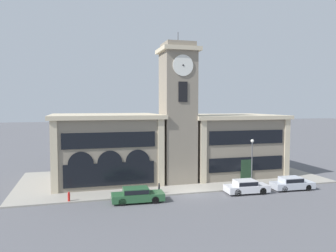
# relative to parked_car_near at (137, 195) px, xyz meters

# --- Properties ---
(ground_plane) EXTENTS (300.00, 300.00, 0.00)m
(ground_plane) POSITION_rel_parked_car_near_xyz_m (5.93, 1.25, -0.72)
(ground_plane) COLOR #56565B
(sidewalk_kerb) EXTENTS (35.54, 14.95, 0.15)m
(sidewalk_kerb) POSITION_rel_parked_car_near_xyz_m (5.93, 8.73, -0.64)
(sidewalk_kerb) COLOR gray
(sidewalk_kerb) RESTS_ON ground_plane
(clock_tower) EXTENTS (4.30, 4.30, 17.16)m
(clock_tower) POSITION_rel_parked_car_near_xyz_m (5.93, 6.40, 7.33)
(clock_tower) COLOR gray
(clock_tower) RESTS_ON ground_plane
(town_hall_left_wing) EXTENTS (12.37, 10.30, 7.89)m
(town_hall_left_wing) POSITION_rel_parked_car_near_xyz_m (-2.01, 9.37, 3.25)
(town_hall_left_wing) COLOR gray
(town_hall_left_wing) RESTS_ON ground_plane
(town_hall_right_wing) EXTENTS (12.20, 10.30, 7.71)m
(town_hall_right_wing) POSITION_rel_parked_car_near_xyz_m (13.78, 9.38, 3.16)
(town_hall_right_wing) COLOR gray
(town_hall_right_wing) RESTS_ON ground_plane
(parked_car_near) EXTENTS (4.90, 2.01, 1.37)m
(parked_car_near) POSITION_rel_parked_car_near_xyz_m (0.00, 0.00, 0.00)
(parked_car_near) COLOR #285633
(parked_car_near) RESTS_ON ground_plane
(parked_car_mid) EXTENTS (4.46, 1.99, 1.38)m
(parked_car_mid) POSITION_rel_parked_car_near_xyz_m (11.21, -0.00, 0.01)
(parked_car_mid) COLOR silver
(parked_car_mid) RESTS_ON ground_plane
(parked_car_far) EXTENTS (4.55, 1.93, 1.36)m
(parked_car_far) POSITION_rel_parked_car_near_xyz_m (16.58, -0.00, -0.01)
(parked_car_far) COLOR #B2B7C1
(parked_car_far) RESTS_ON ground_plane
(street_lamp) EXTENTS (0.36, 0.36, 5.15)m
(street_lamp) POSITION_rel_parked_car_near_xyz_m (12.90, 1.86, 2.86)
(street_lamp) COLOR #4C4C51
(street_lamp) RESTS_ON sidewalk_kerb
(bollard) EXTENTS (0.18, 0.18, 1.06)m
(bollard) POSITION_rel_parked_car_near_xyz_m (2.54, 1.77, -0.05)
(bollard) COLOR black
(bollard) RESTS_ON sidewalk_kerb
(fire_hydrant) EXTENTS (0.22, 0.22, 0.87)m
(fire_hydrant) POSITION_rel_parked_car_near_xyz_m (-6.07, 1.55, -0.15)
(fire_hydrant) COLOR red
(fire_hydrant) RESTS_ON sidewalk_kerb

